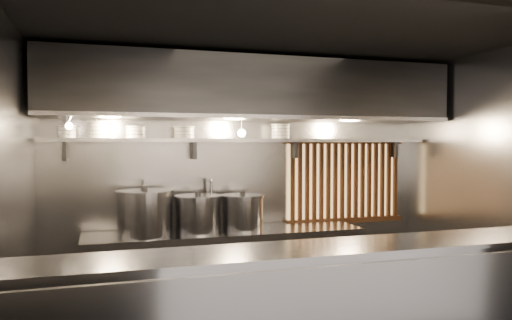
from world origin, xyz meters
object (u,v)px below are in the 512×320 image
stock_pot_mid (145,213)px  stock_pot_right (242,212)px  heat_lamp (66,120)px  stock_pot_left (198,214)px  pendant_bulb (242,133)px

stock_pot_mid → stock_pot_right: stock_pot_mid is taller
heat_lamp → stock_pot_right: 2.05m
stock_pot_left → stock_pot_mid: bearing=-179.1°
stock_pot_left → stock_pot_right: size_ratio=1.00×
heat_lamp → stock_pot_left: (1.28, 0.24, -0.97)m
heat_lamp → stock_pot_left: 1.62m
pendant_bulb → stock_pot_mid: pendant_bulb is taller
stock_pot_right → stock_pot_left: bearing=-177.2°
heat_lamp → stock_pot_mid: 1.21m
pendant_bulb → stock_pot_mid: 1.35m
heat_lamp → stock_pot_left: heat_lamp is taller
stock_pot_right → pendant_bulb: bearing=79.4°
pendant_bulb → stock_pot_left: 1.01m
stock_pot_left → stock_pot_mid: size_ratio=0.90×
stock_pot_left → heat_lamp: bearing=-169.5°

